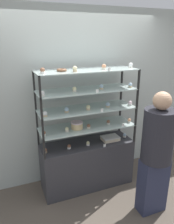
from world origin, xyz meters
TOP-DOWN VIEW (x-y plane):
  - ground_plane at (0.00, 0.00)m, footprint 20.00×20.00m
  - back_wall at (0.00, 0.38)m, footprint 8.00×0.05m
  - display_base at (0.00, 0.00)m, footprint 1.35×0.46m
  - display_riser_lower at (0.00, 0.00)m, footprint 1.35×0.46m
  - display_riser_middle at (0.00, 0.00)m, footprint 1.35×0.46m
  - display_riser_upper at (0.00, 0.00)m, footprint 1.35×0.46m
  - display_riser_top at (0.00, 0.00)m, footprint 1.35×0.46m
  - layer_cake_centerpiece at (-0.16, -0.03)m, footprint 0.17×0.17m
  - sheet_cake_frosted at (0.36, -0.04)m, footprint 0.26×0.18m
  - cupcake_0 at (-0.62, -0.05)m, footprint 0.05×0.05m
  - cupcake_1 at (-0.30, -0.07)m, footprint 0.05×0.05m
  - cupcake_2 at (-0.01, -0.08)m, footprint 0.05×0.05m
  - cupcake_3 at (0.61, -0.04)m, footprint 0.05×0.05m
  - price_tag_0 at (0.18, -0.21)m, footprint 0.04×0.00m
  - cupcake_4 at (-0.63, -0.09)m, footprint 0.05×0.05m
  - cupcake_5 at (-0.32, -0.08)m, footprint 0.05×0.05m
  - cupcake_6 at (-0.01, -0.09)m, footprint 0.05×0.05m
  - cupcake_7 at (0.31, -0.05)m, footprint 0.05×0.05m
  - cupcake_8 at (0.63, -0.11)m, footprint 0.05×0.05m
  - price_tag_1 at (0.47, -0.21)m, footprint 0.04×0.00m
  - cupcake_9 at (-0.60, -0.11)m, footprint 0.06×0.06m
  - cupcake_10 at (-0.31, -0.05)m, footprint 0.06×0.06m
  - cupcake_11 at (-0.01, -0.06)m, footprint 0.06×0.06m
  - cupcake_12 at (0.29, -0.05)m, footprint 0.06×0.06m
  - cupcake_13 at (0.63, -0.10)m, footprint 0.06×0.06m
  - price_tag_2 at (0.13, -0.21)m, footprint 0.04×0.00m
  - cupcake_14 at (-0.62, -0.12)m, footprint 0.05×0.05m
  - cupcake_15 at (-0.20, -0.05)m, footprint 0.05×0.05m
  - cupcake_16 at (0.19, -0.05)m, footprint 0.05×0.05m
  - cupcake_17 at (0.62, -0.09)m, footprint 0.05×0.05m
  - price_tag_3 at (0.06, -0.21)m, footprint 0.04×0.00m
  - cupcake_18 at (-0.60, -0.12)m, footprint 0.06×0.06m
  - cupcake_19 at (-0.21, -0.12)m, footprint 0.06×0.06m
  - cupcake_20 at (0.21, -0.07)m, footprint 0.06×0.06m
  - cupcake_21 at (0.63, -0.06)m, footprint 0.06×0.06m
  - price_tag_4 at (0.21, -0.21)m, footprint 0.04×0.00m
  - donut_glazed at (-0.35, -0.01)m, footprint 0.13×0.13m
  - customer_figure at (0.58, -0.81)m, footprint 0.38×0.38m

SIDE VIEW (x-z plane):
  - ground_plane at x=0.00m, z-range 0.00..0.00m
  - display_base at x=0.00m, z-range 0.00..0.71m
  - price_tag_0 at x=0.18m, z-range 0.71..0.76m
  - sheet_cake_frosted at x=0.36m, z-range 0.71..0.77m
  - cupcake_0 at x=-0.62m, z-range 0.71..0.77m
  - cupcake_1 at x=-0.30m, z-range 0.71..0.77m
  - cupcake_2 at x=-0.01m, z-range 0.71..0.77m
  - cupcake_3 at x=0.61m, z-range 0.71..0.77m
  - customer_figure at x=0.58m, z-range 0.06..1.66m
  - display_riser_lower at x=0.00m, z-range 0.83..1.09m
  - price_tag_1 at x=0.47m, z-range 0.98..1.02m
  - cupcake_4 at x=-0.63m, z-range 0.98..1.04m
  - cupcake_5 at x=-0.32m, z-range 0.98..1.04m
  - cupcake_6 at x=-0.01m, z-range 0.98..1.04m
  - cupcake_7 at x=0.31m, z-range 0.98..1.04m
  - cupcake_8 at x=0.63m, z-range 0.98..1.04m
  - layer_cake_centerpiece at x=-0.16m, z-range 0.98..1.07m
  - display_riser_middle at x=0.00m, z-range 1.09..1.36m
  - price_tag_2 at x=0.13m, z-range 1.24..1.29m
  - cupcake_9 at x=-0.60m, z-range 1.24..1.31m
  - cupcake_10 at x=-0.31m, z-range 1.24..1.31m
  - cupcake_11 at x=-0.01m, z-range 1.24..1.31m
  - cupcake_12 at x=0.29m, z-range 1.24..1.31m
  - cupcake_13 at x=0.63m, z-range 1.24..1.31m
  - back_wall at x=0.00m, z-range 0.00..2.60m
  - display_riser_upper at x=0.00m, z-range 1.36..1.63m
  - price_tag_3 at x=0.06m, z-range 1.51..1.55m
  - cupcake_14 at x=-0.62m, z-range 1.51..1.57m
  - cupcake_15 at x=-0.20m, z-range 1.51..1.57m
  - cupcake_16 at x=0.19m, z-range 1.51..1.57m
  - cupcake_17 at x=0.62m, z-range 1.51..1.57m
  - display_riser_top at x=0.00m, z-range 1.63..1.89m
  - donut_glazed at x=-0.35m, z-range 1.78..1.81m
  - price_tag_4 at x=0.21m, z-range 1.78..1.82m
  - cupcake_18 at x=-0.60m, z-range 1.77..1.85m
  - cupcake_19 at x=-0.21m, z-range 1.77..1.85m
  - cupcake_20 at x=0.21m, z-range 1.77..1.85m
  - cupcake_21 at x=0.63m, z-range 1.77..1.85m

